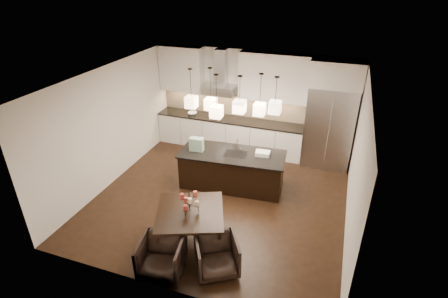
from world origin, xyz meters
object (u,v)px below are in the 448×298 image
(refrigerator, at_px, (329,127))
(armchair_left, at_px, (162,257))
(island_body, at_px, (232,170))
(armchair_right, at_px, (217,255))
(dining_table, at_px, (191,227))

(refrigerator, bearing_deg, armchair_left, -115.55)
(island_body, height_order, armchair_left, island_body)
(refrigerator, xyz_separation_m, island_body, (-2.02, -1.82, -0.66))
(island_body, distance_m, armchair_right, 2.71)
(island_body, relative_size, dining_table, 1.96)
(armchair_left, bearing_deg, armchair_right, 10.85)
(armchair_left, relative_size, armchair_right, 1.04)
(refrigerator, distance_m, island_body, 2.79)
(refrigerator, distance_m, armchair_left, 5.39)
(refrigerator, height_order, armchair_left, refrigerator)
(refrigerator, height_order, island_body, refrigerator)
(dining_table, bearing_deg, armchair_left, -122.65)
(refrigerator, xyz_separation_m, armchair_left, (-2.30, -4.81, -0.73))
(refrigerator, bearing_deg, armchair_right, -107.75)
(armchair_left, bearing_deg, dining_table, 68.19)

